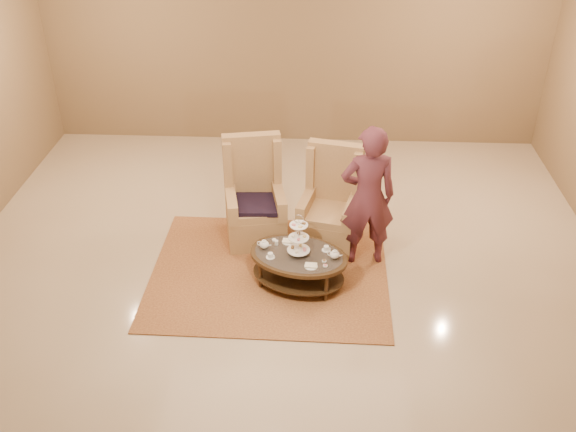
# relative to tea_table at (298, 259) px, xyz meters

# --- Properties ---
(ground) EXTENTS (8.00, 8.00, 0.00)m
(ground) POSITION_rel_tea_table_xyz_m (-0.21, -0.02, -0.35)
(ground) COLOR #BDA98C
(ground) RESTS_ON ground
(ceiling) EXTENTS (8.00, 8.00, 0.02)m
(ceiling) POSITION_rel_tea_table_xyz_m (-0.21, -0.02, -0.35)
(ceiling) COLOR silver
(ceiling) RESTS_ON ground
(wall_back) EXTENTS (8.00, 0.04, 3.50)m
(wall_back) POSITION_rel_tea_table_xyz_m (-0.21, 3.98, 1.40)
(wall_back) COLOR olive
(wall_back) RESTS_ON ground
(rug) EXTENTS (2.86, 2.40, 0.02)m
(rug) POSITION_rel_tea_table_xyz_m (-0.36, 0.19, -0.34)
(rug) COLOR #A7723B
(rug) RESTS_ON ground
(tea_table) EXTENTS (1.32, 1.07, 0.96)m
(tea_table) POSITION_rel_tea_table_xyz_m (0.00, 0.00, 0.00)
(tea_table) COLOR black
(tea_table) RESTS_ON ground
(armchair_left) EXTENTS (0.86, 0.88, 1.35)m
(armchair_left) POSITION_rel_tea_table_xyz_m (-0.60, 1.02, 0.11)
(armchair_left) COLOR tan
(armchair_left) RESTS_ON ground
(armchair_right) EXTENTS (0.84, 0.86, 1.29)m
(armchair_right) POSITION_rel_tea_table_xyz_m (0.37, 0.96, 0.08)
(armchair_right) COLOR tan
(armchair_right) RESTS_ON ground
(person) EXTENTS (0.71, 0.51, 1.81)m
(person) POSITION_rel_tea_table_xyz_m (0.79, 0.52, 0.56)
(person) COLOR #50222C
(person) RESTS_ON ground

